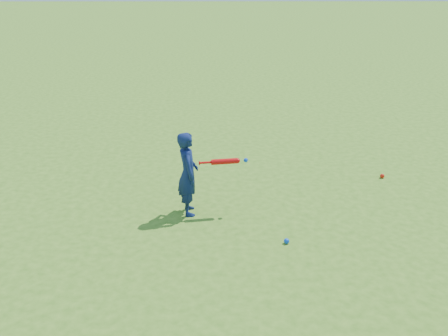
# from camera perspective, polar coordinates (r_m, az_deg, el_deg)

# --- Properties ---
(ground) EXTENTS (80.00, 80.00, 0.00)m
(ground) POSITION_cam_1_polar(r_m,az_deg,el_deg) (7.55, -7.87, -3.41)
(ground) COLOR #3F751B
(ground) RESTS_ON ground
(child) EXTENTS (0.35, 0.47, 1.19)m
(child) POSITION_cam_1_polar(r_m,az_deg,el_deg) (6.83, -4.14, -0.65)
(child) COLOR #101D4B
(child) RESTS_ON ground
(ground_ball_red) EXTENTS (0.07, 0.07, 0.07)m
(ground_ball_red) POSITION_cam_1_polar(r_m,az_deg,el_deg) (8.54, 17.63, -0.87)
(ground_ball_red) COLOR red
(ground_ball_red) RESTS_ON ground
(ground_ball_blue) EXTENTS (0.07, 0.07, 0.07)m
(ground_ball_blue) POSITION_cam_1_polar(r_m,az_deg,el_deg) (6.36, 7.16, -8.28)
(ground_ball_blue) COLOR blue
(ground_ball_blue) RESTS_ON ground
(bat_swing) EXTENTS (0.67, 0.15, 0.08)m
(bat_swing) POSITION_cam_1_polar(r_m,az_deg,el_deg) (6.79, 0.28, 0.76)
(bat_swing) COLOR red
(bat_swing) RESTS_ON ground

